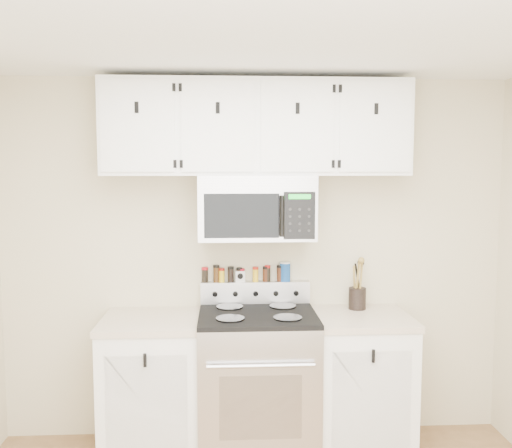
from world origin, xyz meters
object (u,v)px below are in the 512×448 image
at_px(salt_canister, 285,271).
at_px(range, 258,382).
at_px(microwave, 257,207).
at_px(utensil_crock, 357,297).

bearing_deg(salt_canister, range, -126.47).
distance_m(microwave, salt_canister, 0.53).
xyz_separation_m(utensil_crock, salt_canister, (-0.49, 0.10, 0.16)).
bearing_deg(utensil_crock, range, -165.50).
height_order(microwave, salt_canister, microwave).
relative_size(range, utensil_crock, 3.19).
bearing_deg(salt_canister, utensil_crock, -11.73).
xyz_separation_m(range, salt_canister, (0.21, 0.28, 0.68)).
relative_size(utensil_crock, salt_canister, 2.53).
distance_m(range, utensil_crock, 0.89).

